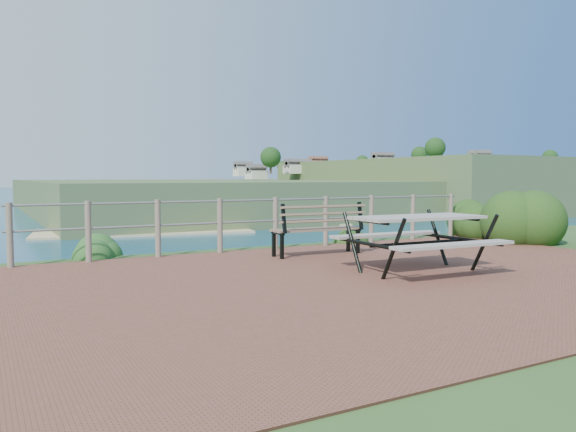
# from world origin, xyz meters

# --- Properties ---
(ground) EXTENTS (10.00, 7.00, 0.12)m
(ground) POSITION_xyz_m (0.00, 0.00, 0.00)
(ground) COLOR brown
(ground) RESTS_ON ground
(safety_railing) EXTENTS (9.40, 0.10, 1.00)m
(safety_railing) POSITION_xyz_m (0.00, 3.35, 0.57)
(safety_railing) COLOR #6B5B4C
(safety_railing) RESTS_ON ground
(distant_bay) EXTENTS (290.00, 232.36, 24.00)m
(distant_bay) POSITION_xyz_m (173.07, 202.61, -1.52)
(distant_bay) COLOR #416130
(distant_bay) RESTS_ON ground
(picnic_table) EXTENTS (1.98, 1.68, 0.82)m
(picnic_table) POSITION_xyz_m (0.61, 0.04, 0.52)
(picnic_table) COLOR gray
(picnic_table) RESTS_ON ground
(park_bench) EXTENTS (1.68, 0.47, 0.94)m
(park_bench) POSITION_xyz_m (0.25, 2.25, 0.62)
(park_bench) COLOR brown
(park_bench) RESTS_ON ground
(shrub_right_front) EXTENTS (1.40, 1.40, 1.98)m
(shrub_right_front) POSITION_xyz_m (5.09, 1.86, 0.00)
(shrub_right_front) COLOR #183A11
(shrub_right_front) RESTS_ON ground
(shrub_right_edge) EXTENTS (1.20, 1.20, 1.70)m
(shrub_right_edge) POSITION_xyz_m (5.18, 3.14, 0.00)
(shrub_right_edge) COLOR #183A11
(shrub_right_edge) RESTS_ON ground
(shrub_lip_west) EXTENTS (0.88, 0.88, 0.67)m
(shrub_lip_west) POSITION_xyz_m (-3.28, 4.08, 0.00)
(shrub_lip_west) COLOR #1F5521
(shrub_lip_west) RESTS_ON ground
(shrub_lip_east) EXTENTS (0.75, 0.75, 0.48)m
(shrub_lip_east) POSITION_xyz_m (1.99, 3.70, 0.00)
(shrub_lip_east) COLOR #183A11
(shrub_lip_east) RESTS_ON ground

